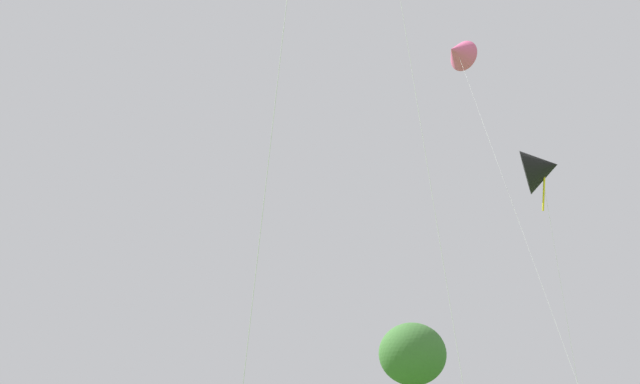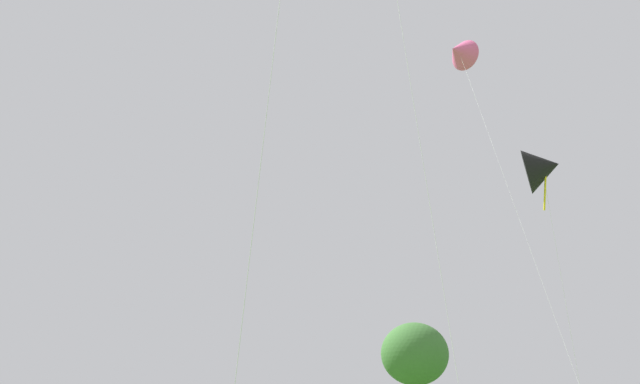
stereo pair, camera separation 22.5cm
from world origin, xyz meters
TOP-DOWN VIEW (x-y plane):
  - kite_flying_0 at (14.73, 17.18)m, footprint 4.90×11.96m
  - kite_flying_3 at (13.34, 10.20)m, footprint 5.52×3.69m
  - park_tree_1 at (17.11, 26.10)m, footprint 4.72×4.72m

SIDE VIEW (x-z plane):
  - park_tree_1 at x=17.11m, z-range 1.91..10.19m
  - kite_flying_3 at x=13.34m, z-range 6.44..21.95m
  - kite_flying_0 at x=14.73m, z-range 11.87..37.79m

